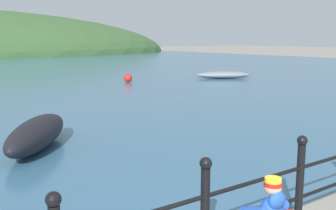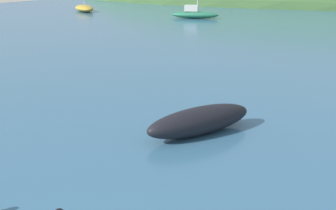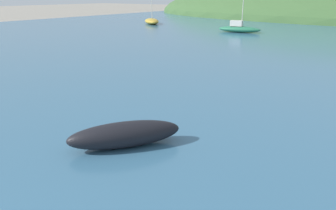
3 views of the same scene
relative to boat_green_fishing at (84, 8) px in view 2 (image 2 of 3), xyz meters
name	(u,v)px [view 2 (image 2 of 3)]	position (x,y,z in m)	size (l,w,h in m)	color
water	(301,23)	(21.55, -2.02, -0.39)	(80.00, 60.00, 0.10)	#386684
far_hillside	(317,0)	(21.55, 32.06, -0.44)	(80.91, 44.50, 13.85)	#3D6033
boat_green_fishing	(84,8)	(0.00, 0.00, 0.00)	(4.38, 4.34, 5.64)	gold
boat_red_dinghy	(194,14)	(12.77, -2.43, 0.03)	(4.24, 1.96, 5.08)	#287551
boat_twin_mast	(200,121)	(21.13, -27.38, -0.03)	(2.21, 2.66, 0.63)	black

